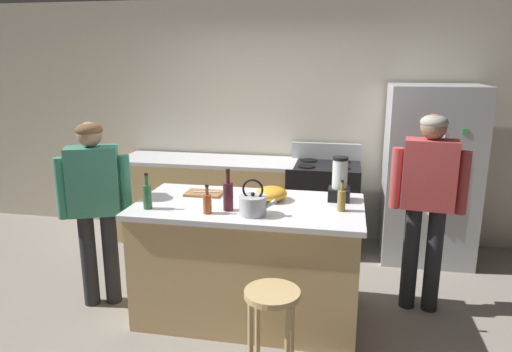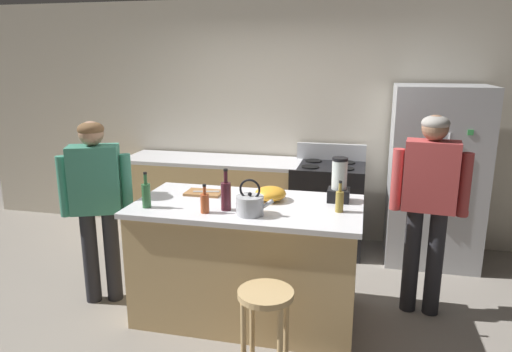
# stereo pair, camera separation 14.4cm
# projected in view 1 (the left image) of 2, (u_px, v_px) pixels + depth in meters

# --- Properties ---
(ground_plane) EXTENTS (14.00, 14.00, 0.00)m
(ground_plane) POSITION_uv_depth(u_px,v_px,m) (249.00, 314.00, 3.90)
(ground_plane) COLOR gray
(back_wall) EXTENTS (8.00, 0.10, 2.70)m
(back_wall) POSITION_uv_depth(u_px,v_px,m) (283.00, 121.00, 5.42)
(back_wall) COLOR beige
(back_wall) RESTS_ON ground_plane
(kitchen_island) EXTENTS (1.77, 0.92, 0.95)m
(kitchen_island) POSITION_uv_depth(u_px,v_px,m) (249.00, 260.00, 3.78)
(kitchen_island) COLOR tan
(kitchen_island) RESTS_ON ground_plane
(back_counter_run) EXTENTS (2.00, 0.64, 0.95)m
(back_counter_run) POSITION_uv_depth(u_px,v_px,m) (209.00, 200.00, 5.40)
(back_counter_run) COLOR tan
(back_counter_run) RESTS_ON ground_plane
(refrigerator) EXTENTS (0.90, 0.73, 1.80)m
(refrigerator) POSITION_uv_depth(u_px,v_px,m) (430.00, 174.00, 4.81)
(refrigerator) COLOR #B7BABF
(refrigerator) RESTS_ON ground_plane
(stove_range) EXTENTS (0.76, 0.65, 1.13)m
(stove_range) POSITION_uv_depth(u_px,v_px,m) (323.00, 206.00, 5.13)
(stove_range) COLOR black
(stove_range) RESTS_ON ground_plane
(person_by_island_left) EXTENTS (0.58, 0.36, 1.57)m
(person_by_island_left) POSITION_uv_depth(u_px,v_px,m) (95.00, 197.00, 3.85)
(person_by_island_left) COLOR #26262B
(person_by_island_left) RESTS_ON ground_plane
(person_by_sink_right) EXTENTS (0.60, 0.27, 1.64)m
(person_by_sink_right) POSITION_uv_depth(u_px,v_px,m) (428.00, 195.00, 3.75)
(person_by_sink_right) COLOR #26262B
(person_by_sink_right) RESTS_ON ground_plane
(bar_stool) EXTENTS (0.36, 0.36, 0.63)m
(bar_stool) POSITION_uv_depth(u_px,v_px,m) (272.00, 310.00, 3.01)
(bar_stool) COLOR tan
(bar_stool) RESTS_ON ground_plane
(blender_appliance) EXTENTS (0.17, 0.17, 0.35)m
(blender_appliance) POSITION_uv_depth(u_px,v_px,m) (340.00, 182.00, 3.72)
(blender_appliance) COLOR black
(blender_appliance) RESTS_ON kitchen_island
(bottle_wine) EXTENTS (0.08, 0.08, 0.32)m
(bottle_wine) POSITION_uv_depth(u_px,v_px,m) (228.00, 195.00, 3.48)
(bottle_wine) COLOR #471923
(bottle_wine) RESTS_ON kitchen_island
(bottle_olive_oil) EXTENTS (0.07, 0.07, 0.28)m
(bottle_olive_oil) POSITION_uv_depth(u_px,v_px,m) (147.00, 196.00, 3.52)
(bottle_olive_oil) COLOR #2D6638
(bottle_olive_oil) RESTS_ON kitchen_island
(bottle_cooking_sauce) EXTENTS (0.06, 0.06, 0.22)m
(bottle_cooking_sauce) POSITION_uv_depth(u_px,v_px,m) (207.00, 203.00, 3.42)
(bottle_cooking_sauce) COLOR #B24C26
(bottle_cooking_sauce) RESTS_ON kitchen_island
(bottle_vinegar) EXTENTS (0.06, 0.06, 0.24)m
(bottle_vinegar) POSITION_uv_depth(u_px,v_px,m) (341.00, 200.00, 3.48)
(bottle_vinegar) COLOR olive
(bottle_vinegar) RESTS_ON kitchen_island
(mixing_bowl) EXTENTS (0.25, 0.25, 0.11)m
(mixing_bowl) POSITION_uv_depth(u_px,v_px,m) (271.00, 193.00, 3.74)
(mixing_bowl) COLOR orange
(mixing_bowl) RESTS_ON kitchen_island
(tea_kettle) EXTENTS (0.28, 0.20, 0.27)m
(tea_kettle) POSITION_uv_depth(u_px,v_px,m) (253.00, 204.00, 3.39)
(tea_kettle) COLOR #B7BABF
(tea_kettle) RESTS_ON kitchen_island
(cutting_board) EXTENTS (0.30, 0.20, 0.02)m
(cutting_board) POSITION_uv_depth(u_px,v_px,m) (204.00, 193.00, 3.91)
(cutting_board) COLOR #9E6B3D
(cutting_board) RESTS_ON kitchen_island
(chef_knife) EXTENTS (0.22, 0.08, 0.01)m
(chef_knife) POSITION_uv_depth(u_px,v_px,m) (206.00, 192.00, 3.90)
(chef_knife) COLOR #B7BABF
(chef_knife) RESTS_ON cutting_board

